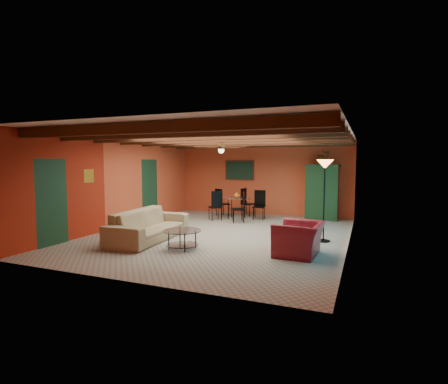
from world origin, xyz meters
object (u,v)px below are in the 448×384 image
at_px(floor_lamp, 324,201).
at_px(armchair, 299,239).
at_px(dining_table, 237,204).
at_px(sofa, 149,225).
at_px(vase, 237,187).
at_px(armoire, 322,193).
at_px(coffee_table, 182,239).
at_px(potted_plant, 323,159).

bearing_deg(floor_lamp, armchair, -102.08).
distance_m(dining_table, floor_lamp, 4.06).
relative_size(sofa, vase, 12.74).
bearing_deg(dining_table, armoire, 20.10).
relative_size(coffee_table, vase, 4.23).
relative_size(armchair, dining_table, 0.56).
bearing_deg(coffee_table, dining_table, 94.12).
height_order(dining_table, armoire, armoire).
relative_size(armoire, potted_plant, 3.63).
height_order(armchair, floor_lamp, floor_lamp).
height_order(floor_lamp, potted_plant, potted_plant).
distance_m(sofa, coffee_table, 1.36).
bearing_deg(coffee_table, vase, 94.12).
xyz_separation_m(coffee_table, potted_plant, (2.43, 5.45, 1.85)).
distance_m(armchair, armoire, 5.00).
xyz_separation_m(armoire, vase, (-2.75, -1.01, 0.20)).
distance_m(sofa, armchair, 3.80).
relative_size(coffee_table, dining_table, 0.45).
relative_size(sofa, potted_plant, 5.18).
xyz_separation_m(floor_lamp, potted_plant, (-0.45, 3.45, 1.05)).
height_order(sofa, armoire, armoire).
height_order(armchair, dining_table, dining_table).
xyz_separation_m(dining_table, armoire, (2.75, 1.01, 0.40)).
xyz_separation_m(dining_table, floor_lamp, (3.20, -2.45, 0.52)).
distance_m(coffee_table, potted_plant, 6.24).
xyz_separation_m(armoire, potted_plant, (0.00, 0.00, 1.16)).
height_order(dining_table, potted_plant, potted_plant).
height_order(coffee_table, vase, vase).
distance_m(armchair, dining_table, 4.90).
bearing_deg(coffee_table, potted_plant, 65.99).
distance_m(floor_lamp, potted_plant, 3.64).
xyz_separation_m(dining_table, vase, (0.00, 0.00, 0.61)).
bearing_deg(armchair, sofa, -87.85).
relative_size(sofa, armoire, 1.43).
bearing_deg(dining_table, armchair, -54.08).
xyz_separation_m(coffee_table, vase, (-0.32, 4.44, 0.89)).
relative_size(sofa, dining_table, 1.34).
relative_size(floor_lamp, vase, 9.99).
height_order(sofa, potted_plant, potted_plant).
distance_m(armchair, coffee_table, 2.60).
height_order(armoire, floor_lamp, floor_lamp).
relative_size(armchair, armoire, 0.60).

